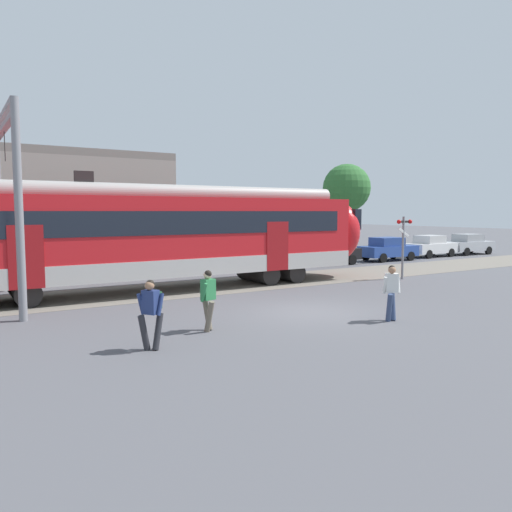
{
  "coord_description": "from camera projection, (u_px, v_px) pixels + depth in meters",
  "views": [
    {
      "loc": [
        -9.83,
        -12.56,
        3.24
      ],
      "look_at": [
        -0.21,
        2.99,
        1.6
      ],
      "focal_mm": 35.0,
      "sensor_mm": 36.0,
      "label": 1
    }
  ],
  "objects": [
    {
      "name": "ground_plane",
      "position": [
        310.0,
        312.0,
        16.07
      ],
      "size": [
        160.0,
        160.0,
        0.0
      ],
      "primitive_type": "plane",
      "color": "#515156"
    },
    {
      "name": "pedestrian_white",
      "position": [
        391.0,
        288.0,
        14.69
      ],
      "size": [
        0.66,
        0.56,
        1.67
      ],
      "color": "navy",
      "rests_on": "ground"
    },
    {
      "name": "parked_car_white",
      "position": [
        431.0,
        246.0,
        35.52
      ],
      "size": [
        4.05,
        1.86,
        1.54
      ],
      "color": "silver",
      "rests_on": "ground"
    },
    {
      "name": "parked_car_silver",
      "position": [
        469.0,
        244.0,
        37.64
      ],
      "size": [
        4.07,
        1.9,
        1.54
      ],
      "color": "#B7BABF",
      "rests_on": "ground"
    },
    {
      "name": "pedestrian_green",
      "position": [
        208.0,
        296.0,
        13.45
      ],
      "size": [
        0.53,
        0.7,
        1.67
      ],
      "color": "#6B6051",
      "rests_on": "ground"
    },
    {
      "name": "crossing_signal",
      "position": [
        403.0,
        237.0,
        23.71
      ],
      "size": [
        0.96,
        0.22,
        3.0
      ],
      "color": "gray",
      "rests_on": "ground"
    },
    {
      "name": "parked_car_black",
      "position": [
        328.0,
        252.0,
        30.28
      ],
      "size": [
        4.05,
        1.85,
        1.54
      ],
      "color": "black",
      "rests_on": "ground"
    },
    {
      "name": "street_tree_right",
      "position": [
        347.0,
        188.0,
        41.39
      ],
      "size": [
        3.96,
        3.96,
        7.17
      ],
      "color": "brown",
      "rests_on": "ground"
    },
    {
      "name": "catenary_gantry",
      "position": [
        6.0,
        180.0,
        17.1
      ],
      "size": [
        0.24,
        6.64,
        6.53
      ],
      "color": "gray",
      "rests_on": "ground"
    },
    {
      "name": "pedestrian_navy",
      "position": [
        151.0,
        308.0,
        11.59
      ],
      "size": [
        0.71,
        0.5,
        1.67
      ],
      "color": "#28282D",
      "rests_on": "ground"
    },
    {
      "name": "parked_car_blue",
      "position": [
        388.0,
        249.0,
        32.8
      ],
      "size": [
        4.04,
        1.84,
        1.54
      ],
      "color": "#284799",
      "rests_on": "ground"
    }
  ]
}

